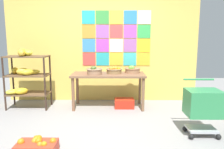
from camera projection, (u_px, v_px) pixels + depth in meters
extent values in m
plane|color=gray|center=(97.00, 127.00, 3.69)|extent=(9.33, 9.33, 0.00)
cube|color=#DFBB52|center=(102.00, 44.00, 5.14)|extent=(4.42, 0.06, 2.66)
cube|color=teal|center=(88.00, 17.00, 5.01)|extent=(0.30, 0.01, 0.30)
cube|color=green|center=(102.00, 17.00, 5.01)|extent=(0.30, 0.01, 0.30)
cube|color=yellow|center=(116.00, 17.00, 5.01)|extent=(0.30, 0.01, 0.30)
cube|color=#2D7ED6|center=(130.00, 17.00, 5.00)|extent=(0.30, 0.01, 0.30)
cube|color=silver|center=(144.00, 17.00, 5.00)|extent=(0.30, 0.01, 0.30)
cube|color=orange|center=(89.00, 31.00, 5.06)|extent=(0.30, 0.01, 0.30)
cube|color=#9B54AC|center=(102.00, 31.00, 5.06)|extent=(0.30, 0.01, 0.30)
cube|color=#E04544|center=(116.00, 31.00, 5.06)|extent=(0.30, 0.01, 0.30)
cube|color=#A84AB5|center=(130.00, 31.00, 5.06)|extent=(0.30, 0.01, 0.30)
cube|color=green|center=(144.00, 31.00, 5.05)|extent=(0.30, 0.01, 0.30)
cube|color=#3883C7|center=(89.00, 45.00, 5.11)|extent=(0.30, 0.01, 0.30)
cube|color=#AB41B5|center=(103.00, 45.00, 5.11)|extent=(0.30, 0.01, 0.30)
cube|color=white|center=(116.00, 45.00, 5.11)|extent=(0.30, 0.01, 0.30)
cube|color=#A05AA6|center=(130.00, 45.00, 5.11)|extent=(0.30, 0.01, 0.30)
cube|color=yellow|center=(144.00, 45.00, 5.10)|extent=(0.30, 0.01, 0.30)
cube|color=#D2433C|center=(89.00, 59.00, 5.17)|extent=(0.30, 0.01, 0.30)
cube|color=teal|center=(103.00, 59.00, 5.16)|extent=(0.30, 0.01, 0.30)
cube|color=yellow|center=(116.00, 59.00, 5.16)|extent=(0.30, 0.01, 0.30)
cube|color=#3DB7B6|center=(130.00, 59.00, 5.16)|extent=(0.30, 0.01, 0.30)
cube|color=gold|center=(143.00, 59.00, 5.16)|extent=(0.30, 0.01, 0.30)
cylinder|color=#35251C|center=(4.00, 84.00, 4.47)|extent=(0.04, 0.04, 1.11)
cylinder|color=#35251C|center=(45.00, 84.00, 4.46)|extent=(0.04, 0.04, 1.11)
cylinder|color=#35251C|center=(13.00, 80.00, 4.87)|extent=(0.04, 0.04, 1.11)
cylinder|color=#35251C|center=(51.00, 80.00, 4.86)|extent=(0.04, 0.04, 1.11)
cube|color=brown|center=(29.00, 93.00, 4.71)|extent=(0.87, 0.44, 0.03)
ellipsoid|color=yellow|center=(22.00, 91.00, 4.57)|extent=(0.29, 0.27, 0.13)
ellipsoid|color=gold|center=(13.00, 92.00, 4.57)|extent=(0.33, 0.29, 0.11)
cube|color=brown|center=(28.00, 75.00, 4.64)|extent=(0.87, 0.44, 0.02)
ellipsoid|color=yellow|center=(34.00, 72.00, 4.66)|extent=(0.28, 0.27, 0.10)
ellipsoid|color=yellow|center=(15.00, 71.00, 4.73)|extent=(0.19, 0.27, 0.14)
ellipsoid|color=yellow|center=(23.00, 71.00, 4.58)|extent=(0.28, 0.20, 0.14)
ellipsoid|color=yellow|center=(28.00, 72.00, 4.54)|extent=(0.28, 0.25, 0.13)
cube|color=brown|center=(27.00, 56.00, 4.58)|extent=(0.87, 0.44, 0.02)
ellipsoid|color=yellow|center=(21.00, 53.00, 4.43)|extent=(0.23, 0.27, 0.15)
ellipsoid|color=yellow|center=(24.00, 52.00, 4.64)|extent=(0.23, 0.26, 0.14)
ellipsoid|color=yellow|center=(22.00, 53.00, 4.44)|extent=(0.15, 0.22, 0.15)
ellipsoid|color=yellow|center=(27.00, 53.00, 4.58)|extent=(0.28, 0.23, 0.12)
cube|color=brown|center=(108.00, 75.00, 4.68)|extent=(1.54, 0.66, 0.04)
cylinder|color=brown|center=(73.00, 95.00, 4.47)|extent=(0.06, 0.06, 0.69)
cylinder|color=brown|center=(143.00, 95.00, 4.46)|extent=(0.06, 0.06, 0.69)
cylinder|color=brown|center=(77.00, 89.00, 5.01)|extent=(0.06, 0.06, 0.69)
cylinder|color=brown|center=(140.00, 89.00, 4.99)|extent=(0.06, 0.06, 0.69)
cylinder|color=olive|center=(114.00, 71.00, 4.72)|extent=(0.31, 0.31, 0.09)
torus|color=olive|center=(114.00, 69.00, 4.71)|extent=(0.34, 0.34, 0.03)
sphere|color=orange|center=(112.00, 68.00, 4.69)|extent=(0.08, 0.08, 0.08)
sphere|color=orange|center=(119.00, 69.00, 4.73)|extent=(0.08, 0.08, 0.08)
sphere|color=orange|center=(111.00, 69.00, 4.65)|extent=(0.08, 0.08, 0.08)
sphere|color=orange|center=(116.00, 68.00, 4.73)|extent=(0.08, 0.08, 0.08)
sphere|color=orange|center=(114.00, 68.00, 4.74)|extent=(0.07, 0.07, 0.07)
cylinder|color=#976B4B|center=(132.00, 71.00, 4.79)|extent=(0.31, 0.31, 0.09)
torus|color=#926543|center=(132.00, 69.00, 4.79)|extent=(0.34, 0.34, 0.02)
sphere|color=#72BA3F|center=(133.00, 68.00, 4.80)|extent=(0.07, 0.07, 0.07)
sphere|color=#74B741|center=(132.00, 68.00, 4.78)|extent=(0.09, 0.09, 0.09)
sphere|color=#6CC237|center=(130.00, 68.00, 4.75)|extent=(0.09, 0.09, 0.09)
cylinder|color=#946E51|center=(94.00, 72.00, 4.57)|extent=(0.30, 0.30, 0.11)
torus|color=#927155|center=(94.00, 69.00, 4.56)|extent=(0.33, 0.33, 0.03)
sphere|color=#4E592A|center=(92.00, 68.00, 4.59)|extent=(0.08, 0.08, 0.08)
sphere|color=#445A24|center=(93.00, 69.00, 4.48)|extent=(0.09, 0.09, 0.09)
sphere|color=#3C6F21|center=(94.00, 69.00, 4.55)|extent=(0.08, 0.08, 0.08)
sphere|color=#3E5F35|center=(95.00, 68.00, 4.62)|extent=(0.08, 0.08, 0.08)
cube|color=red|center=(124.00, 103.00, 4.75)|extent=(0.41, 0.31, 0.18)
cube|color=red|center=(37.00, 148.00, 2.83)|extent=(0.50, 0.30, 0.16)
sphere|color=orange|center=(53.00, 141.00, 2.85)|extent=(0.08, 0.08, 0.08)
sphere|color=orange|center=(40.00, 145.00, 2.76)|extent=(0.07, 0.07, 0.07)
sphere|color=orange|center=(38.00, 141.00, 2.84)|extent=(0.09, 0.09, 0.09)
sphere|color=orange|center=(37.00, 138.00, 2.91)|extent=(0.08, 0.08, 0.08)
sphere|color=orange|center=(35.00, 141.00, 2.87)|extent=(0.09, 0.09, 0.09)
sphere|color=orange|center=(44.00, 144.00, 2.77)|extent=(0.07, 0.07, 0.07)
sphere|color=orange|center=(39.00, 138.00, 2.91)|extent=(0.08, 0.08, 0.08)
sphere|color=orange|center=(21.00, 142.00, 2.81)|extent=(0.09, 0.09, 0.09)
sphere|color=black|center=(191.00, 137.00, 3.25)|extent=(0.08, 0.08, 0.08)
sphere|color=black|center=(219.00, 137.00, 3.25)|extent=(0.08, 0.08, 0.08)
sphere|color=black|center=(185.00, 129.00, 3.54)|extent=(0.08, 0.08, 0.08)
sphere|color=black|center=(210.00, 129.00, 3.53)|extent=(0.08, 0.08, 0.08)
cube|color=#A5A8AD|center=(201.00, 129.00, 3.38)|extent=(0.42, 0.31, 0.03)
cube|color=#2F864C|center=(203.00, 103.00, 3.32)|extent=(0.50, 0.39, 0.39)
cylinder|color=#2F864C|center=(199.00, 79.00, 3.49)|extent=(0.48, 0.03, 0.03)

